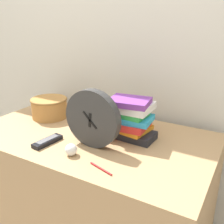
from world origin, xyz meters
TOP-DOWN VIEW (x-y plane):
  - wall_back at (0.00, 0.77)m, footprint 6.00×0.04m
  - desk at (0.00, 0.35)m, footprint 1.23×0.70m
  - desk_clock at (0.08, 0.25)m, footprint 0.27×0.05m
  - book_stack at (0.19, 0.42)m, footprint 0.26×0.20m
  - basket at (-0.35, 0.43)m, footprint 0.22×0.22m
  - tv_remote at (-0.12, 0.16)m, footprint 0.07×0.16m
  - crumpled_paper_ball at (0.05, 0.13)m, footprint 0.05×0.05m
  - pen at (0.22, 0.10)m, footprint 0.12×0.04m

SIDE VIEW (x-z plane):
  - desk at x=0.00m, z-range 0.00..0.76m
  - pen at x=0.22m, z-range 0.76..0.77m
  - tv_remote at x=-0.12m, z-range 0.76..0.78m
  - crumpled_paper_ball at x=0.05m, z-range 0.76..0.81m
  - basket at x=-0.35m, z-range 0.77..0.88m
  - book_stack at x=0.19m, z-range 0.76..0.97m
  - desk_clock at x=0.08m, z-range 0.76..1.03m
  - wall_back at x=0.00m, z-range 0.00..2.40m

